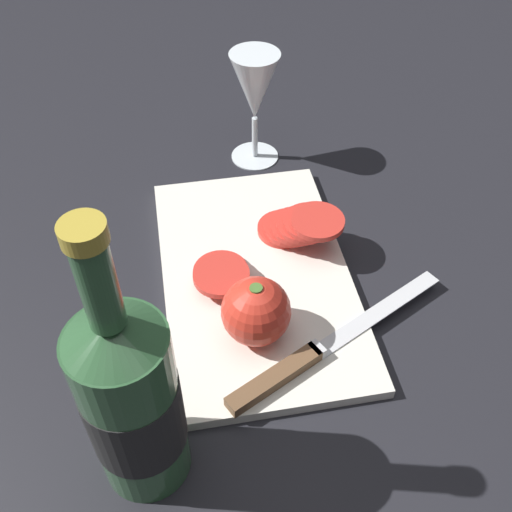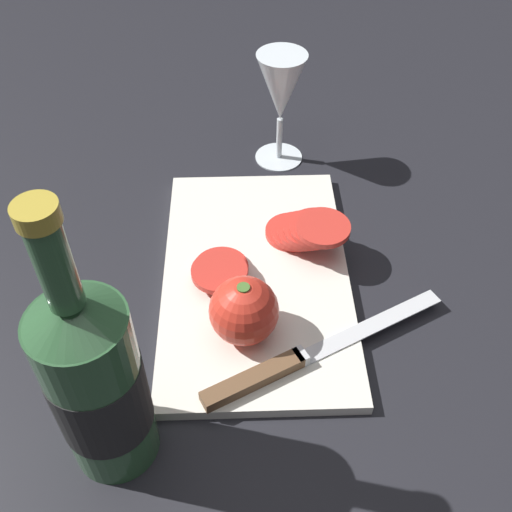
% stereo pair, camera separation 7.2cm
% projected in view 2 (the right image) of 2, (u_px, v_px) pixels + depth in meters
% --- Properties ---
extents(ground_plane, '(3.00, 3.00, 0.00)m').
position_uv_depth(ground_plane, '(266.00, 256.00, 0.78)').
color(ground_plane, black).
extents(cutting_board, '(0.38, 0.23, 0.01)m').
position_uv_depth(cutting_board, '(256.00, 276.00, 0.75)').
color(cutting_board, silver).
rests_on(cutting_board, ground_plane).
extents(wine_bottle, '(0.09, 0.09, 0.32)m').
position_uv_depth(wine_bottle, '(97.00, 384.00, 0.52)').
color(wine_bottle, '#2D5633').
rests_on(wine_bottle, ground_plane).
extents(wine_glass, '(0.07, 0.07, 0.17)m').
position_uv_depth(wine_glass, '(281.00, 92.00, 0.85)').
color(wine_glass, silver).
rests_on(wine_glass, ground_plane).
extents(whole_tomato, '(0.08, 0.08, 0.08)m').
position_uv_depth(whole_tomato, '(244.00, 311.00, 0.65)').
color(whole_tomato, red).
rests_on(whole_tomato, cutting_board).
extents(knife, '(0.16, 0.28, 0.01)m').
position_uv_depth(knife, '(279.00, 367.00, 0.64)').
color(knife, silver).
rests_on(knife, cutting_board).
extents(tomato_slice_stack_near, '(0.10, 0.10, 0.05)m').
position_uv_depth(tomato_slice_stack_near, '(307.00, 230.00, 0.76)').
color(tomato_slice_stack_near, red).
rests_on(tomato_slice_stack_near, cutting_board).
extents(tomato_slice_stack_far, '(0.09, 0.07, 0.02)m').
position_uv_depth(tomato_slice_stack_far, '(220.00, 270.00, 0.73)').
color(tomato_slice_stack_far, red).
rests_on(tomato_slice_stack_far, cutting_board).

